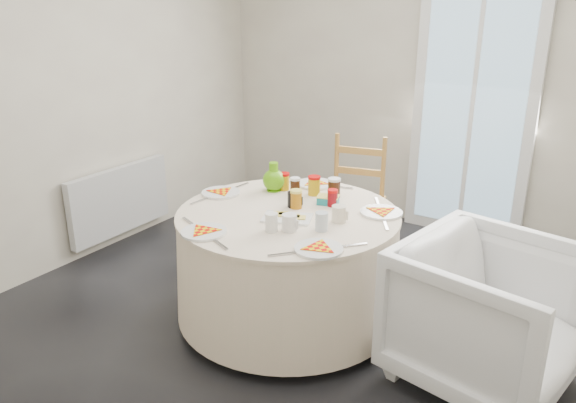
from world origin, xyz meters
The scene contains 14 objects.
floor centered at (0.00, 0.00, 0.00)m, with size 4.00×4.00×0.00m, color black.
wall_back centered at (0.00, 2.00, 1.30)m, with size 4.00×0.02×2.60m, color #BCB5A3.
wall_left centered at (-2.00, 0.00, 1.30)m, with size 0.02×4.00×2.60m, color #BCB5A3.
glass_door centered at (0.40, 1.95, 1.05)m, with size 1.00×0.08×2.10m, color silver.
radiator centered at (-1.94, 0.20, 0.38)m, with size 0.07×1.00×0.55m, color silver.
table centered at (-0.13, -0.05, 0.38)m, with size 1.40×1.40×0.71m, color beige.
wooden_chair centered at (-0.17, 0.95, 0.47)m, with size 0.44×0.41×0.97m, color #C09444, non-canonical shape.
armchair centered at (1.09, -0.01, 0.39)m, with size 0.84×0.79×0.87m, color white.
place_settings centered at (-0.13, -0.05, 0.77)m, with size 1.39×1.39×0.03m, color silver, non-canonical shape.
jar_cluster centered at (-0.18, 0.25, 0.82)m, with size 0.49×0.24×0.14m, color #B0721E, non-canonical shape.
butter_tub centered at (0.00, 0.21, 0.79)m, with size 0.14×0.10×0.05m, color #157885.
green_pitcher centered at (-0.43, 0.24, 0.87)m, with size 0.15×0.15×0.19m, color #52A40A, non-canonical shape.
cheese_platter centered at (-0.07, -0.14, 0.77)m, with size 0.29×0.18×0.04m, color silver, non-canonical shape.
mugs_glasses centered at (0.03, -0.06, 0.81)m, with size 0.64×0.64×0.12m, color #969595, non-canonical shape.
Camera 1 is at (1.59, -2.73, 1.96)m, focal length 35.00 mm.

